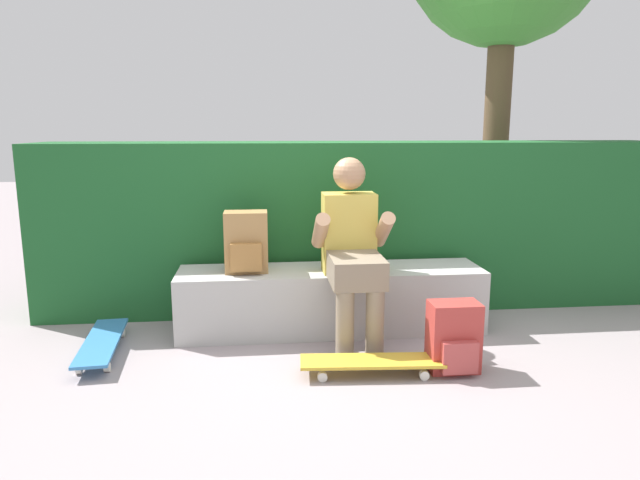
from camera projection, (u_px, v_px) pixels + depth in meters
name	position (u px, v px, depth m)	size (l,w,h in m)	color
ground_plane	(340.00, 354.00, 3.51)	(24.00, 24.00, 0.00)	gray
bench_main	(331.00, 299.00, 3.91)	(2.05, 0.47, 0.43)	#AEAEAA
person_skater	(352.00, 246.00, 3.63)	(0.49, 0.62, 1.18)	gold
skateboard_near_person	(372.00, 362.00, 3.21)	(0.81, 0.26, 0.09)	gold
skateboard_beside_bench	(102.00, 342.00, 3.50)	(0.26, 0.81, 0.09)	teal
backpack_on_bench	(246.00, 243.00, 3.76)	(0.28, 0.23, 0.40)	#A37A47
backpack_on_ground	(454.00, 338.00, 3.24)	(0.28, 0.23, 0.40)	#B23833
hedge_row	(360.00, 223.00, 4.47)	(4.78, 0.67, 1.26)	#1B5426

